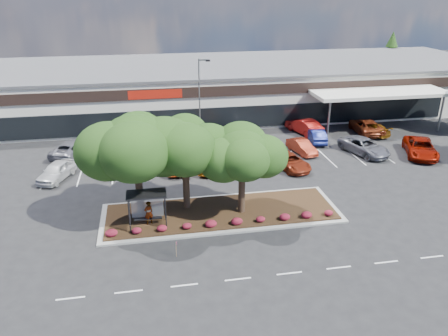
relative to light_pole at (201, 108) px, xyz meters
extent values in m
plane|color=black|center=(1.40, -20.05, -4.05)|extent=(160.00, 160.00, 0.00)
cube|color=silver|center=(1.40, 13.95, -1.05)|extent=(80.00, 20.00, 6.00)
cube|color=#4F4F52|center=(1.40, 13.95, 2.05)|extent=(80.40, 20.40, 0.30)
cube|color=black|center=(1.40, 3.90, 0.75)|extent=(80.00, 0.25, 1.20)
cube|color=black|center=(1.40, 3.90, -2.45)|extent=(60.00, 0.18, 2.60)
cube|color=#AD190C|center=(-4.60, 3.83, 0.75)|extent=(6.00, 0.12, 1.00)
cube|color=silver|center=(21.40, 1.45, 0.35)|extent=(16.00, 5.00, 0.40)
cylinder|color=slate|center=(14.40, -0.55, -1.95)|extent=(0.24, 0.24, 4.20)
cylinder|color=slate|center=(28.40, -0.55, -1.95)|extent=(0.24, 0.24, 4.20)
cube|color=#969691|center=(-0.60, -16.05, -3.97)|extent=(18.00, 6.00, 0.15)
cube|color=#3C2B17|center=(-0.60, -16.05, -3.85)|extent=(17.20, 5.20, 0.12)
cube|color=silver|center=(-10.60, -24.05, -4.04)|extent=(1.60, 0.12, 0.01)
cube|color=silver|center=(-7.40, -24.05, -4.04)|extent=(1.60, 0.12, 0.01)
cube|color=silver|center=(-4.20, -24.05, -4.04)|extent=(1.60, 0.12, 0.01)
cube|color=silver|center=(-1.00, -24.05, -4.04)|extent=(1.60, 0.12, 0.01)
cube|color=silver|center=(2.20, -24.05, -4.04)|extent=(1.60, 0.12, 0.01)
cube|color=silver|center=(5.40, -24.05, -4.04)|extent=(1.60, 0.12, 0.01)
cube|color=silver|center=(8.60, -24.05, -4.04)|extent=(1.60, 0.12, 0.01)
cube|color=silver|center=(11.80, -24.05, -4.04)|extent=(1.60, 0.12, 0.01)
cube|color=silver|center=(-15.10, -6.55, -4.04)|extent=(0.12, 5.00, 0.01)
cube|color=silver|center=(-12.10, -6.55, -4.04)|extent=(0.12, 5.00, 0.01)
cube|color=silver|center=(-9.10, -6.55, -4.04)|extent=(0.12, 5.00, 0.01)
cube|color=silver|center=(-6.10, -6.55, -4.04)|extent=(0.12, 5.00, 0.01)
cube|color=silver|center=(-3.10, -6.55, -4.04)|extent=(0.12, 5.00, 0.01)
cube|color=silver|center=(-0.10, -6.55, -4.04)|extent=(0.12, 5.00, 0.01)
cube|color=silver|center=(2.90, -6.55, -4.04)|extent=(0.12, 5.00, 0.01)
cube|color=silver|center=(5.90, -6.55, -4.04)|extent=(0.12, 5.00, 0.01)
cube|color=silver|center=(8.90, -6.55, -4.04)|extent=(0.12, 5.00, 0.01)
cube|color=silver|center=(11.90, -6.55, -4.04)|extent=(0.12, 5.00, 0.01)
cube|color=silver|center=(14.90, -6.55, -4.04)|extent=(0.12, 5.00, 0.01)
cube|color=silver|center=(17.90, -6.55, -4.04)|extent=(0.12, 5.00, 0.01)
cylinder|color=black|center=(-7.35, -16.60, -2.54)|extent=(0.08, 0.08, 2.50)
cylinder|color=black|center=(-4.85, -16.60, -2.54)|extent=(0.08, 0.08, 2.50)
cylinder|color=black|center=(-7.35, -17.90, -2.54)|extent=(0.08, 0.08, 2.50)
cylinder|color=black|center=(-4.85, -17.90, -2.54)|extent=(0.08, 0.08, 2.50)
cube|color=black|center=(-6.10, -17.25, -1.25)|extent=(2.75, 1.55, 0.10)
cube|color=silver|center=(-6.10, -16.60, -2.41)|extent=(2.30, 0.03, 2.00)
cube|color=black|center=(-6.10, -17.00, -3.34)|extent=(2.00, 0.35, 0.06)
cone|color=#1C3B10|center=(35.40, 23.95, 0.45)|extent=(3.96, 3.96, 9.00)
imported|color=#594C47|center=(-6.04, -16.96, -2.89)|extent=(0.77, 0.66, 1.79)
cube|color=#969691|center=(-0.11, 0.02, -3.85)|extent=(0.50, 0.50, 0.40)
cylinder|color=slate|center=(-0.11, 0.02, 0.74)|extent=(0.14, 0.14, 8.78)
cube|color=slate|center=(0.34, -0.05, 4.98)|extent=(0.92, 0.35, 0.14)
cube|color=black|center=(0.83, -0.12, 4.91)|extent=(0.49, 0.36, 0.18)
cube|color=tan|center=(-4.43, -21.05, -3.50)|extent=(0.03, 0.03, 1.09)
cube|color=#EC3E86|center=(-4.38, -21.05, -3.04)|extent=(0.02, 0.14, 0.18)
imported|color=silver|center=(-14.00, -7.05, -3.27)|extent=(3.43, 4.95, 1.56)
imported|color=black|center=(-9.88, -6.08, -3.26)|extent=(3.06, 4.95, 1.57)
imported|color=maroon|center=(-3.28, -6.63, -3.22)|extent=(1.96, 5.11, 1.66)
imported|color=#763A05|center=(0.04, -7.40, -3.29)|extent=(3.14, 4.89, 1.52)
imported|color=maroon|center=(7.37, -8.35, -3.36)|extent=(3.45, 5.36, 1.38)
imported|color=maroon|center=(9.85, -4.68, -3.36)|extent=(2.35, 4.37, 1.37)
imported|color=slate|center=(16.09, -6.06, -3.25)|extent=(4.33, 6.25, 1.59)
imported|color=#891204|center=(21.48, -7.55, -3.22)|extent=(4.84, 6.59, 1.66)
imported|color=slate|center=(-13.29, -1.26, -3.25)|extent=(4.72, 6.34, 1.60)
imported|color=#999CA3|center=(-3.60, 1.46, -3.38)|extent=(3.45, 4.98, 1.34)
imported|color=silver|center=(-2.93, -2.04, -3.32)|extent=(2.64, 5.25, 1.46)
imported|color=#5A5860|center=(4.37, 1.78, -3.24)|extent=(2.94, 5.81, 1.62)
imported|color=brown|center=(2.00, -0.57, -3.24)|extent=(2.21, 4.84, 1.61)
imported|color=navy|center=(12.60, -1.69, -3.31)|extent=(2.22, 4.64, 1.47)
imported|color=#9E1310|center=(12.29, 1.39, -3.18)|extent=(3.36, 5.54, 1.72)
imported|color=maroon|center=(19.46, 0.16, -3.23)|extent=(3.40, 6.19, 1.64)
imported|color=brown|center=(19.93, -0.47, -3.37)|extent=(3.00, 4.99, 1.35)
camera|label=1|loc=(-5.64, -44.89, 12.26)|focal=35.00mm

